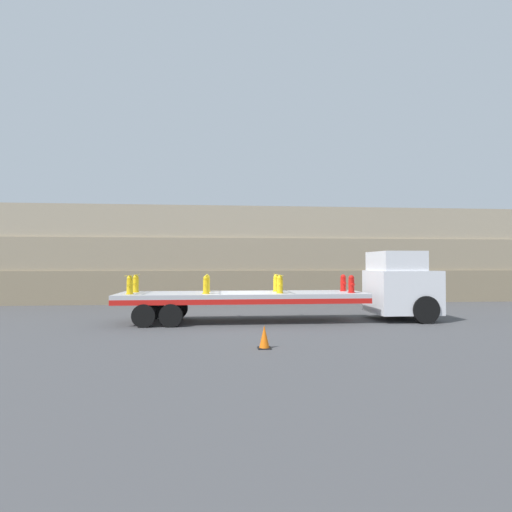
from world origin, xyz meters
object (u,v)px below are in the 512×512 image
at_px(fire_hydrant_yellow_far_0, 136,284).
at_px(fire_hydrant_yellow_far_2, 276,283).
at_px(fire_hydrant_yellow_far_1, 207,284).
at_px(flatbed_trailer, 229,298).
at_px(fire_hydrant_yellow_near_1, 206,285).
at_px(fire_hydrant_yellow_near_2, 280,285).
at_px(fire_hydrant_yellow_near_0, 130,285).
at_px(fire_hydrant_red_near_3, 351,284).
at_px(traffic_cone, 264,337).
at_px(truck_cab, 403,285).
at_px(fire_hydrant_red_far_3, 343,283).

height_order(fire_hydrant_yellow_far_0, fire_hydrant_yellow_far_2, same).
bearing_deg(fire_hydrant_yellow_far_1, flatbed_trailer, -30.55).
relative_size(fire_hydrant_yellow_near_1, fire_hydrant_yellow_near_2, 1.00).
bearing_deg(fire_hydrant_yellow_near_0, fire_hydrant_red_near_3, 0.00).
xyz_separation_m(fire_hydrant_red_near_3, traffic_cone, (-4.06, -4.67, -1.22)).
relative_size(flatbed_trailer, fire_hydrant_red_near_3, 13.87).
xyz_separation_m(flatbed_trailer, fire_hydrant_yellow_near_2, (2.01, -0.54, 0.55)).
height_order(fire_hydrant_yellow_far_0, fire_hydrant_red_near_3, same).
relative_size(truck_cab, fire_hydrant_red_far_3, 4.01).
relative_size(fire_hydrant_yellow_near_1, fire_hydrant_yellow_far_2, 1.00).
bearing_deg(traffic_cone, fire_hydrant_yellow_far_2, 78.83).
bearing_deg(fire_hydrant_yellow_near_1, fire_hydrant_yellow_near_0, 180.00).
relative_size(fire_hydrant_yellow_far_2, fire_hydrant_red_far_3, 1.00).
distance_m(flatbed_trailer, fire_hydrant_yellow_near_0, 3.92).
bearing_deg(fire_hydrant_yellow_far_0, fire_hydrant_red_far_3, 0.00).
relative_size(fire_hydrant_yellow_near_2, fire_hydrant_yellow_far_2, 1.00).
relative_size(flatbed_trailer, fire_hydrant_red_far_3, 13.87).
bearing_deg(fire_hydrant_red_near_3, fire_hydrant_yellow_near_2, 180.00).
xyz_separation_m(truck_cab, flatbed_trailer, (-7.34, 0.00, -0.47)).
distance_m(fire_hydrant_red_near_3, fire_hydrant_red_far_3, 1.08).
distance_m(fire_hydrant_yellow_far_0, fire_hydrant_yellow_near_1, 3.12).
bearing_deg(fire_hydrant_yellow_far_0, fire_hydrant_yellow_far_2, 0.00).
height_order(fire_hydrant_yellow_far_0, fire_hydrant_yellow_near_1, same).
relative_size(fire_hydrant_yellow_near_0, traffic_cone, 1.12).
distance_m(fire_hydrant_yellow_far_1, traffic_cone, 6.14).
bearing_deg(fire_hydrant_red_far_3, fire_hydrant_yellow_near_2, -159.69).
relative_size(truck_cab, flatbed_trailer, 0.29).
xyz_separation_m(fire_hydrant_yellow_far_0, traffic_cone, (4.71, -5.75, -1.22)).
height_order(flatbed_trailer, fire_hydrant_yellow_far_0, fire_hydrant_yellow_far_0).
distance_m(truck_cab, fire_hydrant_yellow_near_1, 8.27).
bearing_deg(fire_hydrant_yellow_far_0, fire_hydrant_red_near_3, -7.03).
bearing_deg(fire_hydrant_yellow_near_0, fire_hydrant_yellow_far_1, 20.31).
bearing_deg(fire_hydrant_yellow_near_1, fire_hydrant_red_far_3, 10.49).
xyz_separation_m(fire_hydrant_yellow_near_0, fire_hydrant_yellow_far_1, (2.92, 1.08, 0.00)).
bearing_deg(flatbed_trailer, traffic_cone, -80.51).
relative_size(truck_cab, fire_hydrant_yellow_far_0, 4.01).
height_order(fire_hydrant_yellow_near_0, fire_hydrant_yellow_near_1, same).
bearing_deg(truck_cab, fire_hydrant_red_near_3, -167.35).
height_order(truck_cab, fire_hydrant_yellow_far_1, truck_cab).
bearing_deg(fire_hydrant_yellow_near_1, fire_hydrant_yellow_near_2, 0.00).
xyz_separation_m(truck_cab, fire_hydrant_yellow_far_2, (-5.33, 0.54, 0.08)).
bearing_deg(fire_hydrant_red_near_3, truck_cab, 12.65).
bearing_deg(fire_hydrant_yellow_near_2, fire_hydrant_yellow_far_1, 159.69).
bearing_deg(fire_hydrant_yellow_far_1, truck_cab, -3.75).
distance_m(truck_cab, fire_hydrant_yellow_far_2, 5.36).
distance_m(fire_hydrant_yellow_far_1, fire_hydrant_yellow_near_2, 3.12).
relative_size(fire_hydrant_red_far_3, traffic_cone, 1.12).
bearing_deg(fire_hydrant_yellow_far_2, fire_hydrant_yellow_far_1, 180.00).
bearing_deg(fire_hydrant_yellow_near_0, truck_cab, 2.77).
bearing_deg(fire_hydrant_yellow_far_0, fire_hydrant_yellow_far_1, 0.00).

